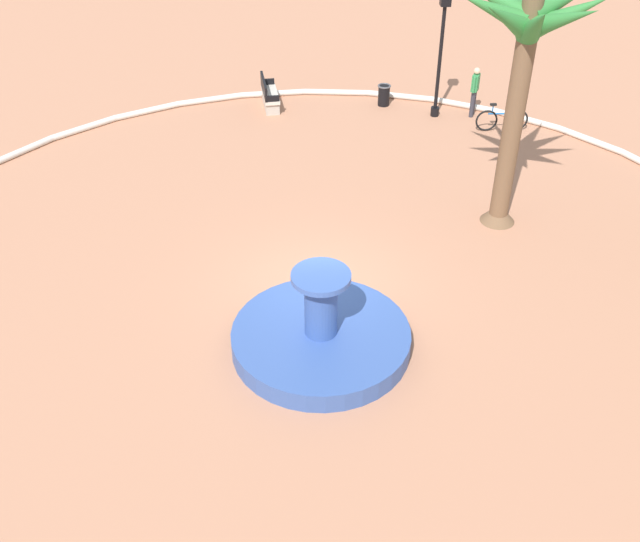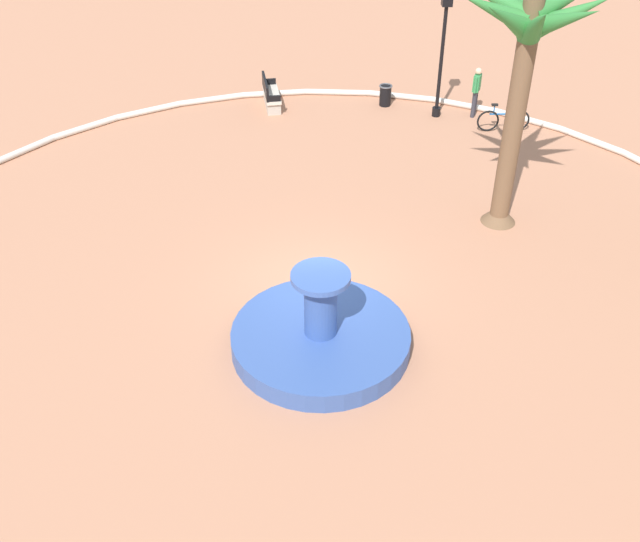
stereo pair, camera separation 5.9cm
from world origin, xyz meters
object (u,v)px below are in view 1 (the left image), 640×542
object	(u,v)px
fountain	(321,337)
bicycle_red_frame	(502,120)
bench_north	(270,97)
trash_bin	(384,95)
person_cyclist_helmet	(475,89)
palm_tree_mid_plaza	(526,45)
lamppost	(441,43)

from	to	relation	value
fountain	bicycle_red_frame	bearing A→B (deg)	-121.69
bench_north	trash_bin	distance (m)	3.96
fountain	bicycle_red_frame	size ratio (longest dim) A/B	2.20
bench_north	person_cyclist_helmet	bearing A→B (deg)	171.22
bench_north	bicycle_red_frame	xyz separation A→B (m)	(-7.55, 2.24, 0.04)
fountain	person_cyclist_helmet	distance (m)	12.80
bench_north	bicycle_red_frame	distance (m)	7.87
palm_tree_mid_plaza	bench_north	world-z (taller)	palm_tree_mid_plaza
bicycle_red_frame	lamppost	bearing A→B (deg)	-32.64
bench_north	lamppost	size ratio (longest dim) A/B	0.39
palm_tree_mid_plaza	lamppost	world-z (taller)	palm_tree_mid_plaza
fountain	trash_bin	bearing A→B (deg)	-102.47
palm_tree_mid_plaza	trash_bin	distance (m)	9.08
bench_north	person_cyclist_helmet	xyz separation A→B (m)	(-6.84, 1.06, 0.60)
person_cyclist_helmet	fountain	bearing A→B (deg)	63.78
fountain	palm_tree_mid_plaza	bearing A→B (deg)	-135.67
fountain	palm_tree_mid_plaza	distance (m)	8.24
palm_tree_mid_plaza	person_cyclist_helmet	world-z (taller)	palm_tree_mid_plaza
lamppost	bicycle_red_frame	size ratio (longest dim) A/B	2.48
lamppost	fountain	bearing A→B (deg)	69.14
fountain	trash_bin	world-z (taller)	fountain
lamppost	trash_bin	distance (m)	2.83
bicycle_red_frame	fountain	bearing A→B (deg)	58.31
bench_north	lamppost	distance (m)	6.07
bench_north	trash_bin	xyz separation A→B (m)	(-3.96, 0.04, 0.04)
trash_bin	bicycle_red_frame	distance (m)	4.21
fountain	person_cyclist_helmet	xyz separation A→B (m)	(-5.65, -11.47, 0.66)
bench_north	lamppost	xyz separation A→B (m)	(-5.59, 0.99, 2.15)
palm_tree_mid_plaza	person_cyclist_helmet	size ratio (longest dim) A/B	3.70
palm_tree_mid_plaza	trash_bin	xyz separation A→B (m)	(2.19, -7.65, -4.39)
bench_north	trash_bin	world-z (taller)	bench_north
palm_tree_mid_plaza	lamppost	xyz separation A→B (m)	(0.55, -6.70, -2.27)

